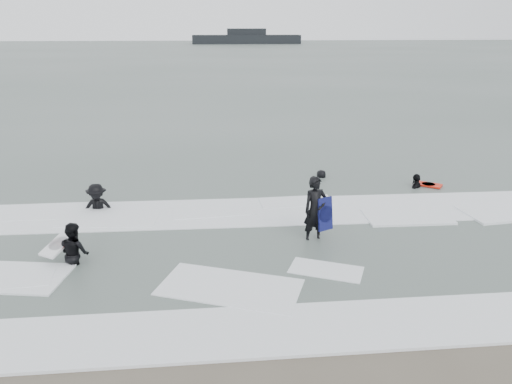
{
  "coord_description": "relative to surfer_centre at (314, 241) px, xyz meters",
  "views": [
    {
      "loc": [
        -1.14,
        -9.27,
        6.01
      ],
      "look_at": [
        0.0,
        5.0,
        1.1
      ],
      "focal_mm": 35.0,
      "sensor_mm": 36.0,
      "label": 1
    }
  ],
  "objects": [
    {
      "name": "ground",
      "position": [
        -1.58,
        -3.71,
        0.0
      ],
      "size": [
        320.0,
        320.0,
        0.0
      ],
      "primitive_type": "plane",
      "color": "brown",
      "rests_on": "ground"
    },
    {
      "name": "sea",
      "position": [
        -1.58,
        76.29,
        0.06
      ],
      "size": [
        320.0,
        320.0,
        0.0
      ],
      "primitive_type": "plane",
      "color": "#47544C",
      "rests_on": "ground"
    },
    {
      "name": "surfer_centre",
      "position": [
        0.0,
        0.0,
        0.0
      ],
      "size": [
        0.82,
        0.66,
        1.96
      ],
      "primitive_type": "imported",
      "rotation": [
        0.0,
        0.0,
        0.3
      ],
      "color": "black",
      "rests_on": "ground"
    },
    {
      "name": "surfer_wading",
      "position": [
        -6.48,
        -0.9,
        0.0
      ],
      "size": [
        1.04,
        1.03,
        1.7
      ],
      "primitive_type": "imported",
      "rotation": [
        0.0,
        0.0,
        2.4
      ],
      "color": "black",
      "rests_on": "ground"
    },
    {
      "name": "surfer_breaker",
      "position": [
        -6.75,
        2.92,
        0.0
      ],
      "size": [
        1.19,
        0.72,
        1.81
      ],
      "primitive_type": "imported",
      "rotation": [
        0.0,
        0.0,
        0.04
      ],
      "color": "black",
      "rests_on": "ground"
    },
    {
      "name": "surfer_right_near",
      "position": [
        4.78,
        4.46,
        0.0
      ],
      "size": [
        0.99,
        1.03,
        1.72
      ],
      "primitive_type": "imported",
      "rotation": [
        0.0,
        0.0,
        -2.31
      ],
      "color": "black",
      "rests_on": "ground"
    },
    {
      "name": "surfer_right_far",
      "position": [
        1.44,
        5.98,
        0.0
      ],
      "size": [
        0.8,
        0.59,
        1.49
      ],
      "primitive_type": "imported",
      "rotation": [
        0.0,
        0.0,
        -2.97
      ],
      "color": "black",
      "rests_on": "ground"
    },
    {
      "name": "surf_foam",
      "position": [
        -1.58,
        -0.01,
        0.04
      ],
      "size": [
        30.03,
        9.06,
        0.09
      ],
      "color": "white",
      "rests_on": "ground"
    },
    {
      "name": "bodyboards",
      "position": [
        -0.45,
        1.22,
        0.5
      ],
      "size": [
        13.15,
        6.36,
        1.25
      ],
      "color": "#10134C",
      "rests_on": "ground"
    },
    {
      "name": "vessel_horizon",
      "position": [
        6.22,
        131.74,
        1.51
      ],
      "size": [
        29.86,
        5.33,
        4.05
      ],
      "color": "black",
      "rests_on": "ground"
    }
  ]
}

